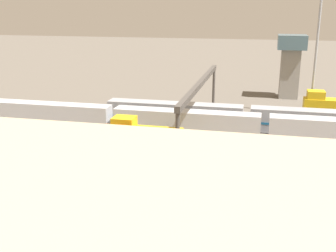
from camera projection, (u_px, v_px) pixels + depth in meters
ground_plane at (146, 132)px, 67.03m from camera, size 400.00×400.00×0.00m
track_bed_0 at (167, 110)px, 81.05m from camera, size 140.00×2.80×0.12m
track_bed_1 at (161, 116)px, 76.37m from camera, size 140.00×2.80×0.12m
track_bed_2 at (154, 124)px, 71.69m from camera, size 140.00×2.80×0.12m
track_bed_3 at (146, 132)px, 67.01m from camera, size 140.00×2.80×0.12m
track_bed_4 at (137, 141)px, 62.34m from camera, size 140.00×2.80×0.12m
track_bed_5 at (126, 152)px, 57.66m from camera, size 140.00×2.80×0.12m
track_bed_6 at (114, 165)px, 52.98m from camera, size 140.00×2.80×0.12m
train_on_track_2 at (325, 123)px, 65.13m from camera, size 71.40×3.06×3.80m
train_on_track_3 at (177, 122)px, 65.33m from camera, size 114.80×3.00×4.40m
train_on_track_6 at (135, 151)px, 51.78m from camera, size 10.00×3.00×5.00m
train_on_track_5 at (144, 139)px, 56.52m from camera, size 10.00×3.00×5.00m
train_on_track_0 at (331, 108)px, 73.96m from camera, size 10.00×3.00×5.00m
light_mast_0 at (321, 5)px, 71.76m from camera, size 2.80×0.70×31.80m
signal_gantry at (201, 88)px, 63.00m from camera, size 0.70×35.00×8.80m
control_tower at (290, 62)px, 90.04m from camera, size 6.00×6.00×13.68m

